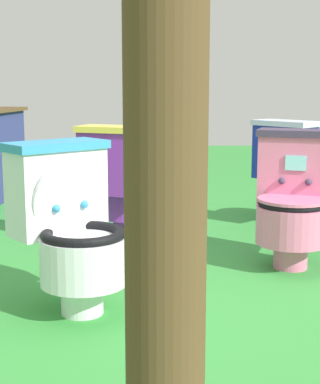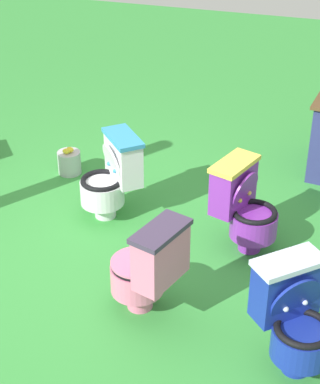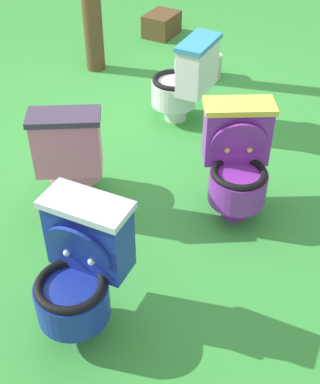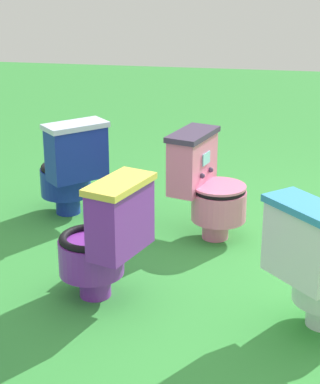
{
  "view_description": "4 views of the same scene",
  "coord_description": "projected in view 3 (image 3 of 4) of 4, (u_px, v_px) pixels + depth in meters",
  "views": [
    {
      "loc": [
        -2.62,
        0.07,
        0.97
      ],
      "look_at": [
        1.01,
        0.13,
        0.31
      ],
      "focal_mm": 56.16,
      "sensor_mm": 36.0,
      "label": 1
    },
    {
      "loc": [
        1.7,
        -3.91,
        3.05
      ],
      "look_at": [
        0.4,
        0.15,
        0.51
      ],
      "focal_mm": 61.25,
      "sensor_mm": 36.0,
      "label": 2
    },
    {
      "loc": [
        3.34,
        -1.05,
        2.28
      ],
      "look_at": [
        1.09,
        -0.18,
        0.34
      ],
      "focal_mm": 48.67,
      "sensor_mm": 36.0,
      "label": 3
    },
    {
      "loc": [
        0.13,
        3.69,
        1.92
      ],
      "look_at": [
        0.77,
        0.01,
        0.53
      ],
      "focal_mm": 63.75,
      "sensor_mm": 36.0,
      "label": 4
    }
  ],
  "objects": [
    {
      "name": "small_crate",
      "position": [
        162.0,
        24.0,
        5.74
      ],
      "size": [
        0.48,
        0.49,
        0.24
      ],
      "primitive_type": "cube",
      "rotation": [
        0.0,
        0.0,
        2.27
      ],
      "color": "brown",
      "rests_on": "ground"
    },
    {
      "name": "toilet_white",
      "position": [
        185.0,
        80.0,
        4.15
      ],
      "size": [
        0.63,
        0.63,
        0.73
      ],
      "rotation": [
        0.0,
        0.0,
        2.3
      ],
      "color": "white",
      "rests_on": "ground"
    },
    {
      "name": "toilet_blue",
      "position": [
        80.0,
        269.0,
        2.56
      ],
      "size": [
        0.63,
        0.63,
        0.73
      ],
      "rotation": [
        0.0,
        0.0,
        3.9
      ],
      "color": "#192D9E",
      "rests_on": "ground"
    },
    {
      "name": "toilet_pink",
      "position": [
        71.0,
        154.0,
        3.35
      ],
      "size": [
        0.59,
        0.53,
        0.73
      ],
      "rotation": [
        0.0,
        0.0,
        1.26
      ],
      "color": "pink",
      "rests_on": "ground"
    },
    {
      "name": "lemon_bucket",
      "position": [
        210.0,
        65.0,
        4.94
      ],
      "size": [
        0.22,
        0.22,
        0.28
      ],
      "color": "#B7B7BF",
      "rests_on": "ground"
    },
    {
      "name": "ground",
      "position": [
        133.0,
        140.0,
        4.15
      ],
      "size": [
        14.0,
        14.0,
        0.0
      ],
      "primitive_type": "plane",
      "color": "green"
    },
    {
      "name": "toilet_purple",
      "position": [
        237.0,
        161.0,
        3.28
      ],
      "size": [
        0.6,
        0.54,
        0.73
      ],
      "rotation": [
        0.0,
        0.0,
        4.38
      ],
      "color": "purple",
      "rests_on": "ground"
    }
  ]
}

